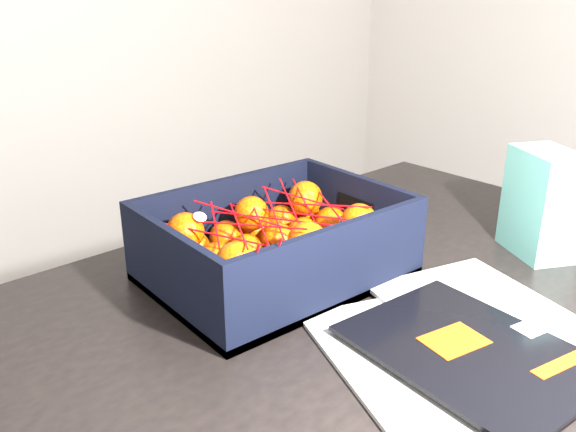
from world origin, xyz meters
TOP-DOWN VIEW (x-y plane):
  - table at (0.00, 0.08)m, footprint 1.24×0.86m
  - magazine_stack at (-0.00, -0.08)m, footprint 0.42×0.35m
  - produce_crate at (-0.06, 0.21)m, footprint 0.37×0.27m
  - clementine_heap at (-0.06, 0.21)m, footprint 0.35×0.25m
  - mesh_net at (-0.07, 0.21)m, footprint 0.30×0.24m
  - retail_carton at (0.33, 0.01)m, footprint 0.12×0.14m

SIDE VIEW (x-z plane):
  - table at x=0.00m, z-range 0.28..1.03m
  - magazine_stack at x=0.00m, z-range 0.75..0.77m
  - produce_crate at x=-0.06m, z-range 0.73..0.85m
  - clementine_heap at x=-0.06m, z-range 0.75..0.85m
  - retail_carton at x=0.33m, z-range 0.75..0.93m
  - mesh_net at x=-0.07m, z-range 0.81..0.89m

